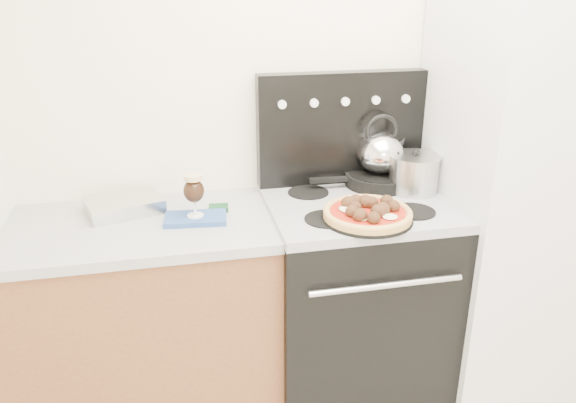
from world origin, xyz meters
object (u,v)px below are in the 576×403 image
object	(u,v)px
pizza_pan	(367,218)
beer_glass	(194,195)
tea_kettle	(381,149)
pizza	(368,211)
stove_body	(354,300)
stock_pot	(414,174)
skillet	(379,179)
fridge	(512,185)
oven_mitt	(196,218)
base_cabinet	(100,329)

from	to	relation	value
pizza_pan	beer_glass	bearing A→B (deg)	164.68
tea_kettle	pizza	bearing A→B (deg)	-122.58
stove_body	stock_pot	world-z (taller)	stock_pot
pizza_pan	skillet	size ratio (longest dim) A/B	1.15
fridge	stock_pot	world-z (taller)	fridge
stove_body	stock_pot	distance (m)	0.63
fridge	pizza	xyz separation A→B (m)	(-0.73, -0.16, 0.01)
stove_body	stock_pot	size ratio (longest dim) A/B	4.13
stove_body	stock_pot	bearing A→B (deg)	15.04
beer_glass	stock_pot	xyz separation A→B (m)	(0.96, 0.08, -0.01)
stock_pot	oven_mitt	bearing A→B (deg)	-175.25
tea_kettle	stock_pot	world-z (taller)	tea_kettle
base_cabinet	tea_kettle	distance (m)	1.43
stove_body	oven_mitt	bearing A→B (deg)	-179.56
beer_glass	base_cabinet	bearing A→B (deg)	175.92
pizza_pan	pizza	size ratio (longest dim) A/B	1.03
pizza_pan	skillet	distance (m)	0.41
fridge	stock_pot	distance (m)	0.44
skillet	base_cabinet	bearing A→B (deg)	-172.92
oven_mitt	stock_pot	xyz separation A→B (m)	(0.96, 0.08, 0.09)
stove_body	oven_mitt	world-z (taller)	oven_mitt
pizza_pan	fridge	bearing A→B (deg)	12.35
pizza	stock_pot	bearing A→B (deg)	40.38
base_cabinet	skillet	xyz separation A→B (m)	(1.26, 0.16, 0.52)
oven_mitt	tea_kettle	size ratio (longest dim) A/B	1.06
stove_body	stock_pot	xyz separation A→B (m)	(0.28, 0.07, 0.56)
beer_glass	pizza	bearing A→B (deg)	-15.32
base_cabinet	stock_pot	bearing A→B (deg)	2.04
fridge	skillet	size ratio (longest dim) A/B	6.19
skillet	stock_pot	distance (m)	0.17
base_cabinet	stove_body	bearing A→B (deg)	-1.30
oven_mitt	beer_glass	xyz separation A→B (m)	(0.00, 0.00, 0.10)
pizza	tea_kettle	world-z (taller)	tea_kettle
base_cabinet	skillet	distance (m)	1.37
fridge	tea_kettle	bearing A→B (deg)	159.09
fridge	pizza	size ratio (longest dim) A/B	5.52
fridge	beer_glass	world-z (taller)	fridge
pizza	tea_kettle	xyz separation A→B (m)	(0.19, 0.37, 0.13)
pizza_pan	base_cabinet	bearing A→B (deg)	169.01
stove_body	fridge	xyz separation A→B (m)	(0.70, -0.03, 0.51)
base_cabinet	pizza	size ratio (longest dim) A/B	4.21
pizza_pan	stock_pot	size ratio (longest dim) A/B	1.66
beer_glass	skillet	xyz separation A→B (m)	(0.84, 0.19, -0.06)
pizza	fridge	bearing A→B (deg)	12.35
oven_mitt	pizza_pan	xyz separation A→B (m)	(0.65, -0.18, 0.02)
tea_kettle	stock_pot	distance (m)	0.18
base_cabinet	beer_glass	xyz separation A→B (m)	(0.42, -0.03, 0.58)
base_cabinet	stove_body	distance (m)	1.11
stock_pot	tea_kettle	bearing A→B (deg)	137.61
pizza	tea_kettle	distance (m)	0.43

